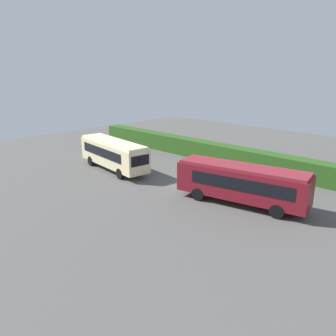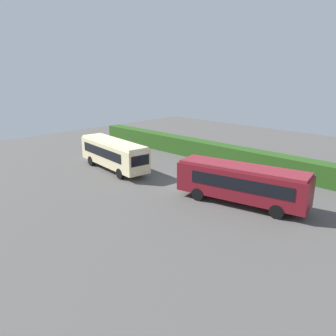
{
  "view_description": "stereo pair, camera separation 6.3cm",
  "coord_description": "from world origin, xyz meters",
  "px_view_note": "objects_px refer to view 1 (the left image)",
  "views": [
    {
      "loc": [
        17.72,
        -21.26,
        9.76
      ],
      "look_at": [
        -1.9,
        -1.07,
        1.5
      ],
      "focal_mm": 36.15,
      "sensor_mm": 36.0,
      "label": 1
    },
    {
      "loc": [
        17.76,
        -21.22,
        9.76
      ],
      "look_at": [
        -1.9,
        -1.07,
        1.5
      ],
      "focal_mm": 36.15,
      "sensor_mm": 36.0,
      "label": 2
    }
  ],
  "objects_px": {
    "person_center": "(231,175)",
    "person_right": "(276,187)",
    "bus_cream": "(113,153)",
    "bus_maroon": "(241,182)",
    "person_left": "(212,179)"
  },
  "relations": [
    {
      "from": "bus_maroon",
      "to": "person_center",
      "type": "height_order",
      "value": "bus_maroon"
    },
    {
      "from": "bus_maroon",
      "to": "person_right",
      "type": "xyz_separation_m",
      "value": [
        1.37,
        2.8,
        -0.74
      ]
    },
    {
      "from": "person_left",
      "to": "person_center",
      "type": "relative_size",
      "value": 0.98
    },
    {
      "from": "person_left",
      "to": "person_center",
      "type": "xyz_separation_m",
      "value": [
        0.46,
        2.07,
        0.04
      ]
    },
    {
      "from": "bus_cream",
      "to": "person_center",
      "type": "bearing_deg",
      "value": 28.12
    },
    {
      "from": "bus_cream",
      "to": "bus_maroon",
      "type": "height_order",
      "value": "bus_cream"
    },
    {
      "from": "bus_maroon",
      "to": "person_center",
      "type": "bearing_deg",
      "value": -57.27
    },
    {
      "from": "person_center",
      "to": "bus_cream",
      "type": "bearing_deg",
      "value": -96.76
    },
    {
      "from": "person_center",
      "to": "person_right",
      "type": "xyz_separation_m",
      "value": [
        4.4,
        -0.35,
        0.05
      ]
    },
    {
      "from": "bus_cream",
      "to": "person_right",
      "type": "relative_size",
      "value": 5.15
    },
    {
      "from": "bus_cream",
      "to": "person_left",
      "type": "distance_m",
      "value": 10.82
    },
    {
      "from": "bus_maroon",
      "to": "person_left",
      "type": "xyz_separation_m",
      "value": [
        -3.49,
        1.09,
        -0.83
      ]
    },
    {
      "from": "bus_maroon",
      "to": "person_left",
      "type": "distance_m",
      "value": 3.75
    },
    {
      "from": "person_center",
      "to": "person_right",
      "type": "height_order",
      "value": "person_right"
    },
    {
      "from": "bus_cream",
      "to": "bus_maroon",
      "type": "xyz_separation_m",
      "value": [
        14.05,
        1.13,
        -0.01
      ]
    }
  ]
}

